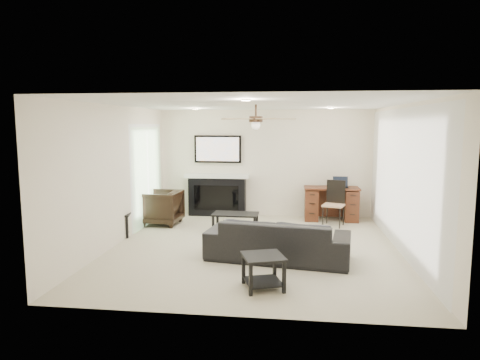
% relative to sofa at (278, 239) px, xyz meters
% --- Properties ---
extents(room_shell, '(5.50, 5.54, 2.52)m').
position_rel_sofa_xyz_m(room_shell, '(-0.24, 0.69, 1.35)').
color(room_shell, beige).
rests_on(room_shell, ground).
extents(sofa, '(2.37, 1.21, 0.66)m').
position_rel_sofa_xyz_m(sofa, '(0.00, 0.00, 0.00)').
color(sofa, black).
rests_on(sofa, ground).
extents(armchair, '(0.86, 0.84, 0.75)m').
position_rel_sofa_xyz_m(armchair, '(-2.60, 2.15, 0.04)').
color(armchair, black).
rests_on(armchair, ground).
extents(coffee_table, '(0.92, 0.53, 0.40)m').
position_rel_sofa_xyz_m(coffee_table, '(-0.90, 1.60, -0.13)').
color(coffee_table, black).
rests_on(coffee_table, ground).
extents(end_table_near, '(0.66, 0.66, 0.45)m').
position_rel_sofa_xyz_m(end_table_near, '(-0.15, -1.25, -0.11)').
color(end_table_near, black).
rests_on(end_table_near, ground).
extents(end_table_left, '(0.60, 0.60, 0.45)m').
position_rel_sofa_xyz_m(end_table_left, '(-3.15, 1.10, -0.11)').
color(end_table_left, black).
rests_on(end_table_left, ground).
extents(fireplace_unit, '(1.52, 0.34, 1.91)m').
position_rel_sofa_xyz_m(fireplace_unit, '(-1.55, 3.19, 0.62)').
color(fireplace_unit, black).
rests_on(fireplace_unit, ground).
extents(desk, '(1.22, 0.56, 0.76)m').
position_rel_sofa_xyz_m(desk, '(1.10, 2.99, 0.05)').
color(desk, '#411910').
rests_on(desk, ground).
extents(desk_chair, '(0.54, 0.55, 0.97)m').
position_rel_sofa_xyz_m(desk_chair, '(1.10, 2.44, 0.15)').
color(desk_chair, black).
rests_on(desk_chair, ground).
extents(laptop, '(0.33, 0.24, 0.23)m').
position_rel_sofa_xyz_m(laptop, '(1.30, 2.97, 0.54)').
color(laptop, black).
rests_on(laptop, desk).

